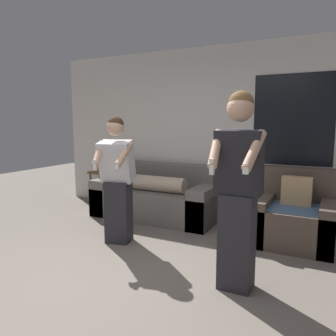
{
  "coord_description": "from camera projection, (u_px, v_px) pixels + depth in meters",
  "views": [
    {
      "loc": [
        1.7,
        -2.16,
        1.53
      ],
      "look_at": [
        0.13,
        0.9,
        1.04
      ],
      "focal_mm": 35.0,
      "sensor_mm": 36.0,
      "label": 1
    }
  ],
  "objects": [
    {
      "name": "wall_back",
      "position": [
        219.0,
        133.0,
        5.23
      ],
      "size": [
        6.04,
        0.07,
        2.7
      ],
      "color": "silver",
      "rests_on": "ground_plane"
    },
    {
      "name": "armchair",
      "position": [
        295.0,
        218.0,
        4.15
      ],
      "size": [
        0.93,
        0.9,
        0.92
      ],
      "color": "brown",
      "rests_on": "ground_plane"
    },
    {
      "name": "person_left",
      "position": [
        117.0,
        180.0,
        4.07
      ],
      "size": [
        0.47,
        0.56,
        1.59
      ],
      "color": "#28282D",
      "rests_on": "ground_plane"
    },
    {
      "name": "couch",
      "position": [
        158.0,
        198.0,
        5.3
      ],
      "size": [
        1.98,
        0.95,
        0.83
      ],
      "color": "slate",
      "rests_on": "ground_plane"
    },
    {
      "name": "person_right",
      "position": [
        238.0,
        189.0,
        2.9
      ],
      "size": [
        0.47,
        0.46,
        1.79
      ],
      "color": "#28282D",
      "rests_on": "ground_plane"
    },
    {
      "name": "ground_plane",
      "position": [
        109.0,
        296.0,
        2.89
      ],
      "size": [
        14.0,
        14.0,
        0.0
      ],
      "primitive_type": "plane",
      "color": "slate"
    },
    {
      "name": "side_table",
      "position": [
        103.0,
        177.0,
        6.11
      ],
      "size": [
        0.46,
        0.35,
        0.76
      ],
      "color": "brown",
      "rests_on": "ground_plane"
    }
  ]
}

